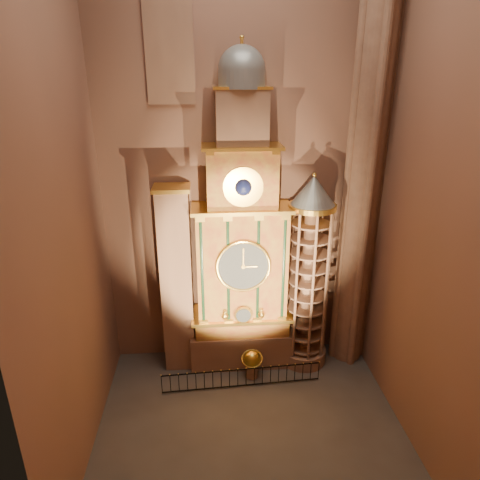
{
  "coord_description": "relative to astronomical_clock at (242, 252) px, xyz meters",
  "views": [
    {
      "loc": [
        -1.71,
        -15.28,
        15.19
      ],
      "look_at": [
        -0.24,
        3.0,
        8.09
      ],
      "focal_mm": 32.0,
      "sensor_mm": 36.0,
      "label": 1
    }
  ],
  "objects": [
    {
      "name": "floor",
      "position": [
        0.0,
        -4.96,
        -6.68
      ],
      "size": [
        14.0,
        14.0,
        0.0
      ],
      "primitive_type": "plane",
      "color": "#383330",
      "rests_on": "ground"
    },
    {
      "name": "wall_back",
      "position": [
        0.0,
        1.04,
        4.32
      ],
      "size": [
        22.0,
        0.0,
        22.0
      ],
      "primitive_type": "plane",
      "rotation": [
        1.57,
        0.0,
        0.0
      ],
      "color": "#8E5D4C",
      "rests_on": "floor"
    },
    {
      "name": "wall_left",
      "position": [
        -7.0,
        -4.96,
        4.32
      ],
      "size": [
        0.0,
        22.0,
        22.0
      ],
      "primitive_type": "plane",
      "rotation": [
        1.57,
        0.0,
        1.57
      ],
      "color": "#8E5D4C",
      "rests_on": "floor"
    },
    {
      "name": "wall_right",
      "position": [
        7.0,
        -4.96,
        4.32
      ],
      "size": [
        0.0,
        22.0,
        22.0
      ],
      "primitive_type": "plane",
      "rotation": [
        1.57,
        0.0,
        -1.57
      ],
      "color": "#8E5D4C",
      "rests_on": "floor"
    },
    {
      "name": "astronomical_clock",
      "position": [
        0.0,
        0.0,
        0.0
      ],
      "size": [
        5.6,
        2.41,
        16.7
      ],
      "color": "#8C634C",
      "rests_on": "floor"
    },
    {
      "name": "portrait_tower",
      "position": [
        -3.4,
        0.02,
        -1.53
      ],
      "size": [
        1.8,
        1.6,
        10.2
      ],
      "color": "#8C634C",
      "rests_on": "floor"
    },
    {
      "name": "stair_turret",
      "position": [
        3.5,
        -0.26,
        -1.41
      ],
      "size": [
        2.5,
        2.5,
        10.8
      ],
      "color": "#8C634C",
      "rests_on": "floor"
    },
    {
      "name": "gothic_pier",
      "position": [
        6.1,
        0.04,
        4.32
      ],
      "size": [
        2.04,
        2.04,
        22.0
      ],
      "color": "#8C634C",
      "rests_on": "floor"
    },
    {
      "name": "stained_glass_window",
      "position": [
        -3.2,
        0.95,
        9.82
      ],
      "size": [
        2.2,
        0.14,
        5.2
      ],
      "color": "navy",
      "rests_on": "wall_back"
    },
    {
      "name": "celestial_globe",
      "position": [
        0.43,
        -1.54,
        -5.69
      ],
      "size": [
        1.35,
        1.3,
        1.64
      ],
      "color": "#8C634C",
      "rests_on": "floor"
    },
    {
      "name": "iron_railing",
      "position": [
        -0.17,
        -2.31,
        -6.09
      ],
      "size": [
        8.17,
        0.47,
        1.08
      ],
      "color": "black",
      "rests_on": "floor"
    }
  ]
}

